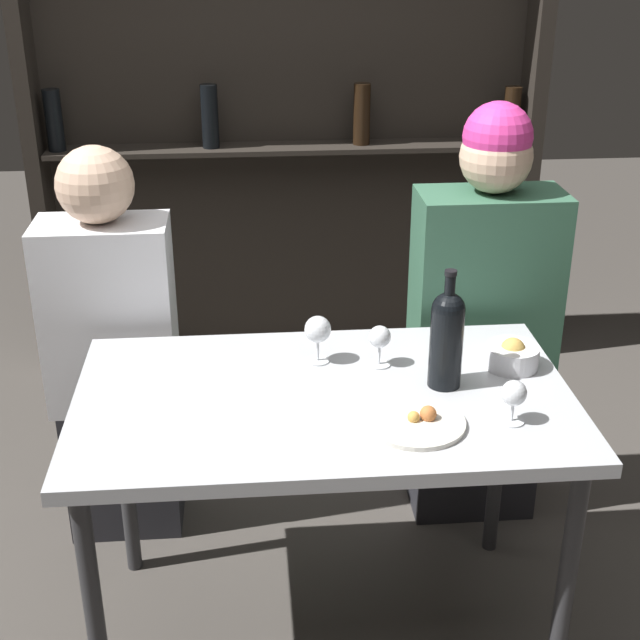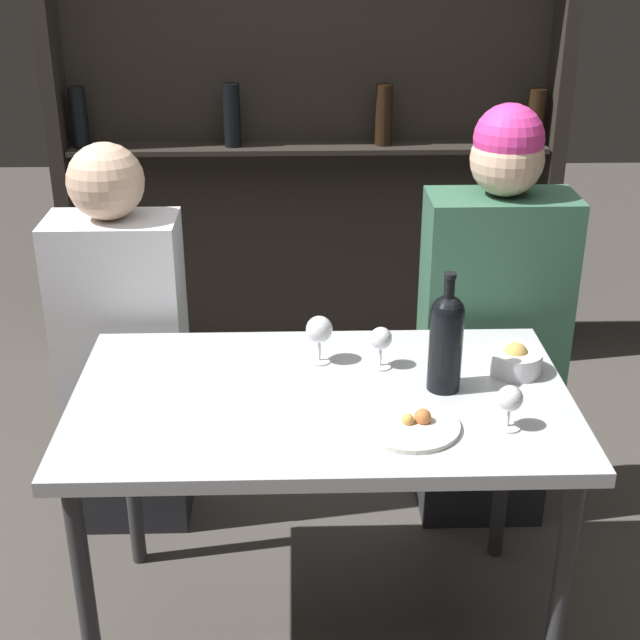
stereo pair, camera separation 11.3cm
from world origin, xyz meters
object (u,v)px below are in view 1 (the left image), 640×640
at_px(wine_glass_2, 317,331).
at_px(snack_bowl, 512,355).
at_px(wine_glass_0, 380,339).
at_px(seated_person_left, 114,359).
at_px(wine_glass_1, 514,395).
at_px(wine_bottle, 447,335).
at_px(seated_person_right, 482,328).
at_px(food_plate_0, 417,421).

xyz_separation_m(wine_glass_2, snack_bowl, (0.50, -0.07, -0.06)).
height_order(wine_glass_0, seated_person_left, seated_person_left).
relative_size(wine_glass_1, snack_bowl, 0.77).
distance_m(wine_glass_2, snack_bowl, 0.51).
xyz_separation_m(wine_glass_2, seated_person_left, (-0.58, 0.36, -0.24)).
relative_size(wine_glass_0, seated_person_left, 0.09).
bearing_deg(wine_glass_2, wine_glass_1, -38.80).
relative_size(wine_bottle, seated_person_right, 0.23).
relative_size(wine_glass_0, snack_bowl, 0.81).
bearing_deg(wine_glass_1, wine_glass_0, 130.65).
distance_m(wine_bottle, wine_glass_1, 0.23).
bearing_deg(seated_person_left, wine_bottle, -29.85).
bearing_deg(seated_person_right, snack_bowl, -95.16).
relative_size(snack_bowl, seated_person_left, 0.11).
bearing_deg(wine_glass_0, wine_glass_1, -49.35).
bearing_deg(food_plate_0, wine_glass_0, 98.20).
bearing_deg(wine_glass_1, wine_glass_2, 141.20).
height_order(wine_glass_0, seated_person_right, seated_person_right).
bearing_deg(wine_glass_0, snack_bowl, -6.47).
height_order(wine_bottle, wine_glass_0, wine_bottle).
distance_m(food_plate_0, seated_person_right, 0.78).
bearing_deg(seated_person_left, wine_glass_2, -31.50).
relative_size(wine_glass_1, seated_person_right, 0.08).
distance_m(food_plate_0, snack_bowl, 0.40).
distance_m(wine_bottle, seated_person_right, 0.61).
bearing_deg(wine_bottle, wine_glass_2, 153.45).
distance_m(wine_glass_2, seated_person_left, 0.73).
xyz_separation_m(wine_glass_0, seated_person_left, (-0.74, 0.39, -0.23)).
distance_m(wine_glass_0, seated_person_right, 0.57).
relative_size(wine_glass_0, wine_glass_2, 0.86).
relative_size(wine_glass_2, seated_person_left, 0.10).
xyz_separation_m(wine_glass_1, food_plate_0, (-0.22, 0.01, -0.06)).
bearing_deg(wine_glass_0, seated_person_right, 45.88).
height_order(wine_glass_2, food_plate_0, wine_glass_2).
distance_m(wine_glass_1, wine_glass_2, 0.54).
bearing_deg(wine_glass_1, seated_person_right, 80.64).
height_order(wine_bottle, wine_glass_1, wine_bottle).
height_order(wine_glass_0, food_plate_0, wine_glass_0).
relative_size(wine_glass_0, wine_glass_1, 1.05).
distance_m(wine_bottle, wine_glass_2, 0.34).
bearing_deg(snack_bowl, wine_glass_2, 171.81).
height_order(wine_glass_0, wine_glass_2, wine_glass_2).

